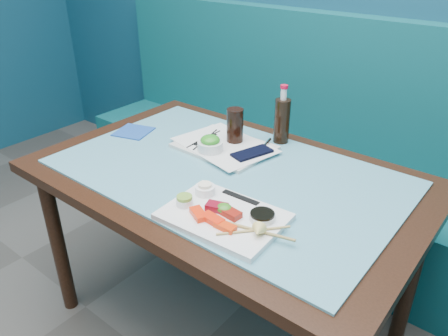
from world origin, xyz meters
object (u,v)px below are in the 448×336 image
Objects in this scene: booth_bench at (323,175)px; seaweed_bowl at (210,146)px; blue_napkin at (133,132)px; dining_table at (226,192)px; sashimi_plate at (223,217)px; cola_glass at (235,126)px; serving_tray at (224,147)px; cola_bottle_body at (282,121)px.

booth_bench is 0.89m from seaweed_bowl.
dining_table is at bearing -2.51° from blue_napkin.
sashimi_plate is at bearing -53.20° from dining_table.
cola_glass is (-0.11, -0.64, 0.47)m from booth_bench.
serving_tray is 0.42m from blue_napkin.
cola_glass is at bearing -133.08° from cola_bottle_body.
booth_bench reaches higher than blue_napkin.
cola_glass is (-0.30, 0.44, 0.07)m from sashimi_plate.
cola_bottle_body is at bearing -87.92° from booth_bench.
sashimi_plate is 0.61m from cola_bottle_body.
cola_glass reaches higher than dining_table.
sashimi_plate is 0.98× the size of serving_tray.
seaweed_bowl reaches higher than serving_tray.
sashimi_plate is 0.54m from cola_glass.
booth_bench reaches higher than dining_table.
seaweed_bowl is at bearing -99.77° from booth_bench.
cola_glass is at bearing 120.61° from sashimi_plate.
sashimi_plate is at bearing -50.39° from serving_tray.
blue_napkin is (-0.53, -0.82, 0.39)m from booth_bench.
blue_napkin is (-0.55, -0.32, -0.09)m from cola_bottle_body.
cola_glass reaches higher than sashimi_plate.
serving_tray is at bearing -100.01° from booth_bench.
cola_bottle_body is (0.02, 0.34, 0.18)m from dining_table.
seaweed_bowl is at bearing -96.24° from serving_tray.
booth_bench is 30.46× the size of seaweed_bowl.
dining_table is 14.21× the size of seaweed_bowl.
booth_bench is at bearing 92.08° from cola_bottle_body.
cola_bottle_body is at bearing 102.63° from sashimi_plate.
blue_napkin is (-0.42, -0.18, -0.08)m from cola_glass.
cola_bottle_body is at bearing 46.92° from cola_glass.
dining_table is at bearing -93.07° from cola_bottle_body.
cola_glass reaches higher than serving_tray.
booth_bench reaches higher than serving_tray.
dining_table is at bearing 123.68° from sashimi_plate.
dining_table is 0.29m from cola_glass.
booth_bench is at bearing 90.00° from dining_table.
cola_glass is at bearing 22.78° from blue_napkin.
dining_table is 0.19m from seaweed_bowl.
cola_glass is 0.76× the size of cola_bottle_body.
cola_bottle_body reaches higher than dining_table.
seaweed_bowl is 0.70× the size of blue_napkin.
cola_bottle_body is 1.28× the size of blue_napkin.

